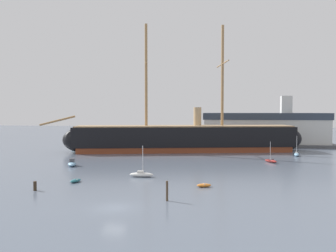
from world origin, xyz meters
The scene contains 12 objects.
ground_plane centered at (0.00, 0.00, 0.00)m, with size 400.00×400.00×0.00m, color slate.
tall_ship centered at (1.38, 54.35, 3.54)m, with size 67.68×21.77×33.01m.
dinghy_foreground_left centered at (-10.01, 12.27, 0.25)m, with size 1.50×2.24×0.49m.
dinghy_foreground_right centered at (9.08, 12.16, 0.24)m, with size 2.22×1.50×0.48m.
sailboat_near_centre centered at (-1.30, 18.00, 0.42)m, with size 3.93×1.35×5.05m.
motorboat_mid_left centered at (-17.21, 26.68, 0.52)m, with size 2.72×3.84×1.49m.
sailboat_alongside_stern centered at (21.28, 37.89, 0.36)m, with size 2.70×3.26×4.28m.
dinghy_far_left centered at (-28.77, 52.90, 0.34)m, with size 2.70×3.09×0.68m.
sailboat_far_right centered at (28.63, 49.60, 0.40)m, with size 1.68×3.76×4.72m.
mooring_piling_nearest centered at (-13.04, 6.31, 0.62)m, with size 0.43×0.43×1.24m, color #382B1E.
mooring_piling_left_pair centered at (5.23, 3.89, 1.18)m, with size 0.28×0.28×2.37m, color #4C3D2D.
dockside_warehouse_right centered at (23.98, 77.38, 5.00)m, with size 40.27×18.86×15.35m.
Camera 1 is at (11.96, -36.24, 10.58)m, focal length 37.30 mm.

